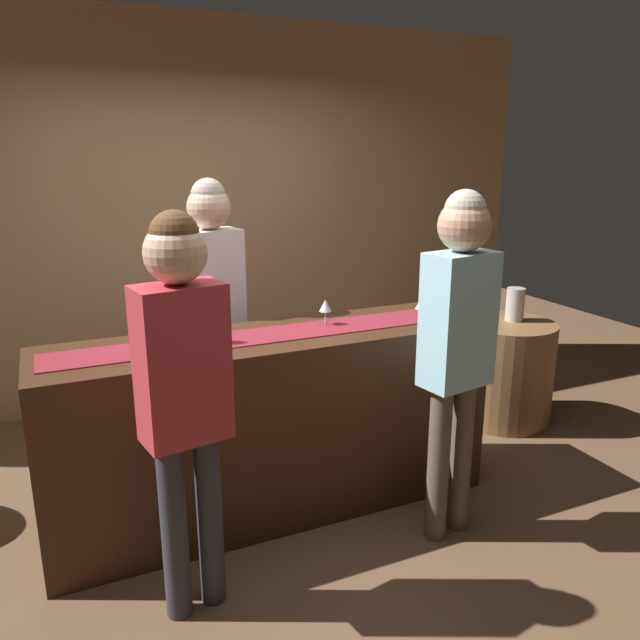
# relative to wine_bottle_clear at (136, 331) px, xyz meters

# --- Properties ---
(ground_plane) EXTENTS (10.00, 10.00, 0.00)m
(ground_plane) POSITION_rel_wine_bottle_clear_xyz_m (0.68, 0.03, -1.12)
(ground_plane) COLOR brown
(back_wall) EXTENTS (6.00, 0.12, 2.90)m
(back_wall) POSITION_rel_wine_bottle_clear_xyz_m (0.68, 1.93, 0.33)
(back_wall) COLOR tan
(back_wall) RESTS_ON ground
(bar_counter) EXTENTS (2.37, 0.60, 1.00)m
(bar_counter) POSITION_rel_wine_bottle_clear_xyz_m (0.68, 0.03, -0.61)
(bar_counter) COLOR #3D2314
(bar_counter) RESTS_ON ground
(counter_runner_cloth) EXTENTS (2.25, 0.28, 0.01)m
(counter_runner_cloth) POSITION_rel_wine_bottle_clear_xyz_m (0.68, 0.03, -0.11)
(counter_runner_cloth) COLOR maroon
(counter_runner_cloth) RESTS_ON bar_counter
(wine_bottle_clear) EXTENTS (0.07, 0.07, 0.30)m
(wine_bottle_clear) POSITION_rel_wine_bottle_clear_xyz_m (0.00, 0.00, 0.00)
(wine_bottle_clear) COLOR #B2C6C1
(wine_bottle_clear) RESTS_ON bar_counter
(wine_bottle_green) EXTENTS (0.07, 0.07, 0.30)m
(wine_bottle_green) POSITION_rel_wine_bottle_clear_xyz_m (0.20, 0.10, 0.00)
(wine_bottle_green) COLOR #194723
(wine_bottle_green) RESTS_ON bar_counter
(wine_glass_near_customer) EXTENTS (0.07, 0.07, 0.14)m
(wine_glass_near_customer) POSITION_rel_wine_bottle_clear_xyz_m (0.40, -0.01, -0.01)
(wine_glass_near_customer) COLOR silver
(wine_glass_near_customer) RESTS_ON bar_counter
(wine_glass_mid_counter) EXTENTS (0.07, 0.07, 0.14)m
(wine_glass_mid_counter) POSITION_rel_wine_bottle_clear_xyz_m (1.52, -0.08, -0.01)
(wine_glass_mid_counter) COLOR silver
(wine_glass_mid_counter) RESTS_ON bar_counter
(wine_glass_far_end) EXTENTS (0.07, 0.07, 0.14)m
(wine_glass_far_end) POSITION_rel_wine_bottle_clear_xyz_m (1.01, 0.09, -0.01)
(wine_glass_far_end) COLOR silver
(wine_glass_far_end) RESTS_ON bar_counter
(bartender) EXTENTS (0.37, 0.26, 1.78)m
(bartender) POSITION_rel_wine_bottle_clear_xyz_m (0.52, 0.61, 0.00)
(bartender) COLOR #26262B
(bartender) RESTS_ON ground
(customer_sipping) EXTENTS (0.37, 0.25, 1.76)m
(customer_sipping) POSITION_rel_wine_bottle_clear_xyz_m (1.41, -0.56, -0.01)
(customer_sipping) COLOR brown
(customer_sipping) RESTS_ON ground
(customer_browsing) EXTENTS (0.37, 0.26, 1.72)m
(customer_browsing) POSITION_rel_wine_bottle_clear_xyz_m (0.09, -0.57, -0.05)
(customer_browsing) COLOR #33333D
(customer_browsing) RESTS_ON ground
(round_side_table) EXTENTS (0.68, 0.68, 0.74)m
(round_side_table) POSITION_rel_wine_bottle_clear_xyz_m (2.63, 0.44, -0.75)
(round_side_table) COLOR brown
(round_side_table) RESTS_ON ground
(vase_on_side_table) EXTENTS (0.13, 0.13, 0.24)m
(vase_on_side_table) POSITION_rel_wine_bottle_clear_xyz_m (2.70, 0.48, -0.26)
(vase_on_side_table) COLOR #B7B2A8
(vase_on_side_table) RESTS_ON round_side_table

